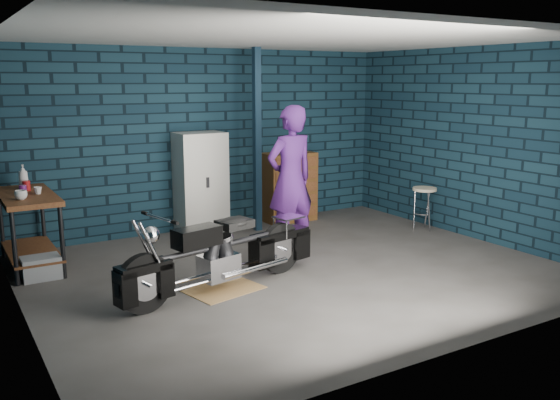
{
  "coord_description": "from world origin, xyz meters",
  "views": [
    {
      "loc": [
        -3.63,
        -5.72,
        2.24
      ],
      "look_at": [
        -0.04,
        0.3,
        0.81
      ],
      "focal_mm": 38.0,
      "sensor_mm": 36.0,
      "label": 1
    }
  ],
  "objects_px": {
    "locker": "(201,183)",
    "shop_stool": "(424,209)",
    "motorcycle": "(222,248)",
    "tool_chest": "(289,187)",
    "person": "(290,179)",
    "storage_bin": "(41,268)",
    "workbench": "(30,231)"
  },
  "relations": [
    {
      "from": "person",
      "to": "storage_bin",
      "type": "height_order",
      "value": "person"
    },
    {
      "from": "storage_bin",
      "to": "tool_chest",
      "type": "height_order",
      "value": "tool_chest"
    },
    {
      "from": "tool_chest",
      "to": "shop_stool",
      "type": "bearing_deg",
      "value": -47.48
    },
    {
      "from": "workbench",
      "to": "locker",
      "type": "bearing_deg",
      "value": 11.13
    },
    {
      "from": "motorcycle",
      "to": "person",
      "type": "bearing_deg",
      "value": 20.43
    },
    {
      "from": "motorcycle",
      "to": "storage_bin",
      "type": "height_order",
      "value": "motorcycle"
    },
    {
      "from": "shop_stool",
      "to": "locker",
      "type": "bearing_deg",
      "value": 152.19
    },
    {
      "from": "workbench",
      "to": "storage_bin",
      "type": "height_order",
      "value": "workbench"
    },
    {
      "from": "motorcycle",
      "to": "workbench",
      "type": "bearing_deg",
      "value": 118.81
    },
    {
      "from": "shop_stool",
      "to": "workbench",
      "type": "bearing_deg",
      "value": 168.7
    },
    {
      "from": "motorcycle",
      "to": "locker",
      "type": "distance_m",
      "value": 2.51
    },
    {
      "from": "motorcycle",
      "to": "tool_chest",
      "type": "distance_m",
      "value": 3.31
    },
    {
      "from": "workbench",
      "to": "locker",
      "type": "xyz_separation_m",
      "value": [
        2.44,
        0.48,
        0.29
      ]
    },
    {
      "from": "tool_chest",
      "to": "shop_stool",
      "type": "xyz_separation_m",
      "value": [
        1.43,
        -1.56,
        -0.23
      ]
    },
    {
      "from": "storage_bin",
      "to": "shop_stool",
      "type": "bearing_deg",
      "value": -6.13
    },
    {
      "from": "storage_bin",
      "to": "locker",
      "type": "xyz_separation_m",
      "value": [
        2.42,
        0.98,
        0.62
      ]
    },
    {
      "from": "locker",
      "to": "tool_chest",
      "type": "relative_size",
      "value": 1.36
    },
    {
      "from": "motorcycle",
      "to": "tool_chest",
      "type": "bearing_deg",
      "value": 33.4
    },
    {
      "from": "workbench",
      "to": "tool_chest",
      "type": "bearing_deg",
      "value": 6.9
    },
    {
      "from": "locker",
      "to": "tool_chest",
      "type": "distance_m",
      "value": 1.54
    },
    {
      "from": "motorcycle",
      "to": "tool_chest",
      "type": "relative_size",
      "value": 1.94
    },
    {
      "from": "locker",
      "to": "motorcycle",
      "type": "bearing_deg",
      "value": -108.29
    },
    {
      "from": "storage_bin",
      "to": "locker",
      "type": "relative_size",
      "value": 0.28
    },
    {
      "from": "person",
      "to": "workbench",
      "type": "bearing_deg",
      "value": -22.08
    },
    {
      "from": "locker",
      "to": "shop_stool",
      "type": "relative_size",
      "value": 2.3
    },
    {
      "from": "person",
      "to": "storage_bin",
      "type": "distance_m",
      "value": 3.21
    },
    {
      "from": "person",
      "to": "storage_bin",
      "type": "relative_size",
      "value": 4.6
    },
    {
      "from": "motorcycle",
      "to": "person",
      "type": "xyz_separation_m",
      "value": [
        1.43,
        0.92,
        0.49
      ]
    },
    {
      "from": "person",
      "to": "motorcycle",
      "type": "bearing_deg",
      "value": 28.22
    },
    {
      "from": "person",
      "to": "tool_chest",
      "type": "bearing_deg",
      "value": -125.82
    },
    {
      "from": "workbench",
      "to": "person",
      "type": "bearing_deg",
      "value": -17.49
    },
    {
      "from": "workbench",
      "to": "tool_chest",
      "type": "relative_size",
      "value": 1.27
    }
  ]
}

